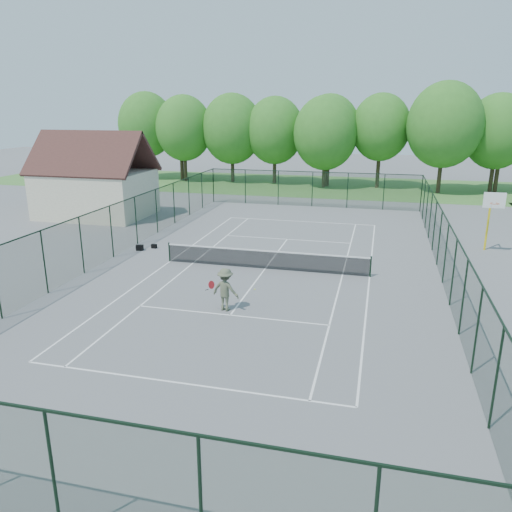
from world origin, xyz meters
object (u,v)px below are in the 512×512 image
Objects in this scene: basketball_goal at (492,210)px; sports_bag_a at (140,248)px; tennis_player at (225,289)px; tennis_net at (265,259)px.

sports_bag_a is (-20.26, -4.71, -2.40)m from basketball_goal.
basketball_goal is 1.76× the size of tennis_player.
tennis_player is (-12.45, -12.25, -1.64)m from basketball_goal.
tennis_net is 8.34m from sports_bag_a.
tennis_player is at bearing -55.61° from sports_bag_a.
tennis_net reaches higher than sports_bag_a.
basketball_goal reaches higher than tennis_player.
tennis_net is 26.19× the size of sports_bag_a.
tennis_net is 13.80m from basketball_goal.
tennis_net is at bearing -152.29° from basketball_goal.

